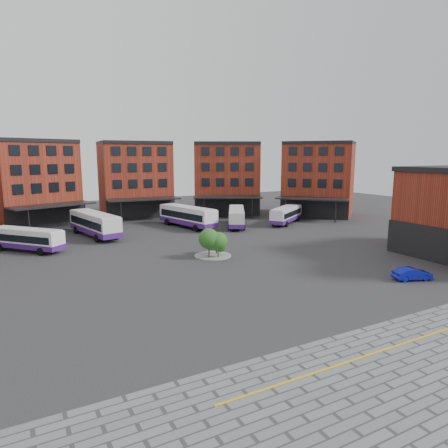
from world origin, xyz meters
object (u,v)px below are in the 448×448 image
bus_f (286,214)px  bus_d (187,216)px  tree_island (214,242)px  bus_b (26,239)px  blue_car (412,274)px  bus_e (236,217)px  bus_c (95,224)px

bus_f → bus_d: bearing=-140.2°
bus_d → tree_island: bearing=-118.5°
bus_b → bus_f: 41.48m
tree_island → bus_d: bearing=75.7°
blue_car → bus_d: bearing=30.7°
bus_e → bus_f: bearing=19.6°
bus_d → blue_car: (7.87, -36.83, -1.28)m
bus_b → bus_f: bus_f is taller
bus_b → blue_car: bus_b is taller
blue_car → tree_island: bearing=56.2°
tree_island → bus_c: bearing=117.6°
bus_b → bus_c: (9.35, 5.36, 0.36)m
tree_island → bus_c: (-10.08, 19.31, 0.06)m
bus_c → bus_e: size_ratio=1.20×
bus_b → bus_e: 32.32m
bus_b → bus_d: 25.24m
bus_b → bus_d: (24.52, 5.98, 0.33)m
bus_b → bus_e: size_ratio=0.85×
tree_island → blue_car: 21.34m
bus_c → bus_f: 32.38m
tree_island → bus_e: size_ratio=0.41×
tree_island → bus_f: 26.75m
bus_c → bus_e: bus_c is taller
bus_c → bus_f: bearing=-19.0°
bus_d → bus_f: bus_d is taller
bus_c → bus_e: bearing=-17.9°
bus_e → bus_f: 9.42m
bus_c → bus_f: size_ratio=1.28×
bus_c → bus_d: bus_c is taller
bus_b → bus_e: bearing=-36.6°
bus_e → bus_d: bearing=-172.5°
bus_f → blue_car: bus_f is taller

